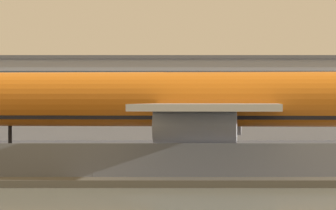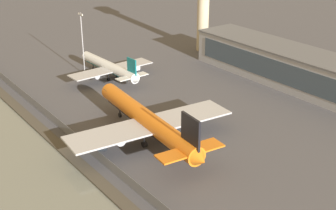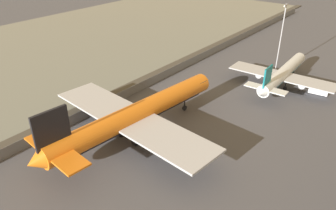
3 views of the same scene
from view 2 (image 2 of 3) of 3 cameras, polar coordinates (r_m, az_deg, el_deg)
name	(u,v)px [view 2 (image 2 of 3)]	position (r m, az deg, el deg)	size (l,w,h in m)	color
ground_plane	(133,129)	(129.06, -4.31, -2.93)	(500.00, 500.00, 0.00)	#4C4C51
shoreline_seawall	(64,150)	(120.62, -12.57, -5.33)	(320.00, 3.00, 0.50)	#474238
perimeter_fence	(80,141)	(121.70, -10.70, -4.31)	(280.00, 0.10, 2.66)	slate
cargo_jet_orange	(148,121)	(120.25, -2.46, -1.96)	(52.00, 45.02, 14.72)	orange
passenger_jet_white_teal	(110,67)	(165.85, -7.10, 4.59)	(36.50, 31.19, 10.78)	white
baggage_tug	(100,147)	(118.91, -8.26, -5.12)	(2.86, 3.58, 1.80)	#1E2328
ops_van	(133,68)	(173.02, -4.33, 4.51)	(2.71, 5.41, 2.48)	white
control_tower	(203,1)	(194.64, 4.35, 12.56)	(9.59, 9.59, 36.54)	#C6B793
terminal_building	(313,74)	(159.41, 17.22, 3.67)	(95.98, 17.02, 12.19)	#9EA3AD
apron_light_mast_apron_west	(82,41)	(168.57, -10.39, 7.69)	(3.20, 0.40, 22.51)	#A8A8AD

